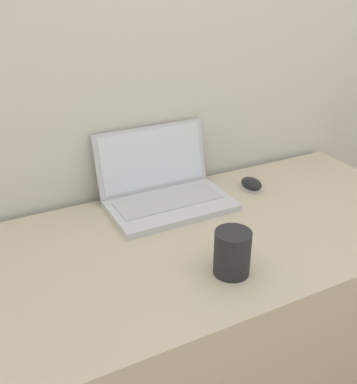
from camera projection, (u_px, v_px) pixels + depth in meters
The scene contains 5 objects.
wall_back at pixel (158, 34), 1.30m from camera, with size 7.00×0.04×2.50m.
desk at pixel (213, 338), 1.40m from camera, with size 1.34×0.64×0.78m.
laptop at pixel (164, 188), 1.36m from camera, with size 0.36×0.27×0.21m.
drink_cup at pixel (232, 252), 1.03m from camera, with size 0.09×0.09×0.11m.
computer_mouse at pixel (251, 184), 1.46m from camera, with size 0.06×0.09×0.03m.
Camera 1 is at (-0.57, -0.56, 1.42)m, focal length 42.00 mm.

